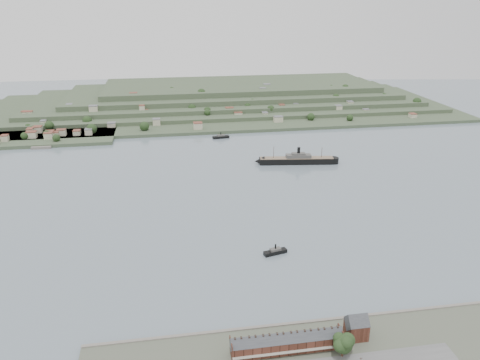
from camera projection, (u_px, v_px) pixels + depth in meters
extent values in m
plane|color=slate|center=(246.00, 210.00, 386.33)|extent=(1400.00, 1400.00, 0.00)
cube|color=slate|center=(295.00, 324.00, 249.01)|extent=(220.00, 2.00, 2.60)
cube|color=#402116|center=(287.00, 345.00, 228.50)|extent=(55.00, 8.00, 7.00)
cube|color=#36373D|center=(287.00, 339.00, 227.23)|extent=(55.60, 8.15, 8.15)
cube|color=#9E9A8C|center=(289.00, 352.00, 224.28)|extent=(55.00, 1.60, 0.25)
cube|color=#402116|center=(231.00, 344.00, 222.66)|extent=(0.50, 8.40, 3.00)
cube|color=#402116|center=(341.00, 331.00, 231.07)|extent=(0.50, 8.40, 3.00)
cube|color=#2D2019|center=(242.00, 340.00, 222.99)|extent=(0.90, 1.40, 3.20)
cube|color=#2D2019|center=(254.00, 339.00, 223.83)|extent=(0.90, 1.40, 3.20)
cube|color=#2D2019|center=(282.00, 335.00, 225.93)|extent=(0.90, 1.40, 3.20)
cube|color=#2D2019|center=(293.00, 334.00, 226.77)|extent=(0.90, 1.40, 3.20)
cube|color=#2D2019|center=(320.00, 331.00, 228.87)|extent=(0.90, 1.40, 3.20)
cube|color=#2D2019|center=(330.00, 330.00, 229.71)|extent=(0.90, 1.40, 3.20)
cube|color=#402116|center=(356.00, 329.00, 237.54)|extent=(10.00, 10.00, 9.00)
cube|color=#36373D|center=(357.00, 322.00, 235.90)|extent=(10.40, 10.18, 10.18)
cube|color=#34442D|center=(205.00, 110.00, 716.24)|extent=(760.00, 260.00, 4.00)
cube|color=#34442D|center=(216.00, 104.00, 740.61)|extent=(680.00, 220.00, 5.00)
cube|color=#34442D|center=(224.00, 98.00, 754.68)|extent=(600.00, 200.00, 6.00)
cube|color=#34442D|center=(232.00, 92.00, 768.37)|extent=(520.00, 180.00, 7.00)
cube|color=#34442D|center=(239.00, 86.00, 781.71)|extent=(440.00, 160.00, 8.00)
cube|color=#34442D|center=(54.00, 136.00, 584.64)|extent=(150.00, 90.00, 4.00)
cube|color=slate|center=(42.00, 146.00, 545.52)|extent=(22.00, 14.00, 2.80)
cube|color=black|center=(297.00, 161.00, 492.50)|extent=(79.36, 20.46, 6.12)
cone|color=black|center=(259.00, 161.00, 491.16)|extent=(11.74, 11.74, 10.49)
cylinder|color=black|center=(334.00, 160.00, 493.84)|extent=(10.49, 10.49, 6.12)
cube|color=#7A6751|center=(297.00, 158.00, 491.29)|extent=(77.52, 19.37, 0.52)
cube|color=#4C4A46|center=(298.00, 156.00, 490.64)|extent=(27.01, 11.16, 3.50)
cube|color=#4C4A46|center=(299.00, 154.00, 489.78)|extent=(14.65, 7.86, 2.19)
cylinder|color=black|center=(299.00, 151.00, 488.57)|extent=(3.15, 3.15, 7.87)
cylinder|color=#3D281C|center=(274.00, 153.00, 488.31)|extent=(0.44, 0.44, 13.99)
cylinder|color=#3D281C|center=(322.00, 153.00, 490.36)|extent=(0.44, 0.44, 12.24)
cube|color=black|center=(275.00, 252.00, 319.53)|extent=(16.99, 8.11, 2.63)
cube|color=#4C4A46|center=(275.00, 250.00, 318.81)|extent=(8.01, 5.14, 1.97)
cylinder|color=black|center=(275.00, 247.00, 318.01)|extent=(1.09, 1.09, 3.83)
cube|color=black|center=(221.00, 137.00, 581.78)|extent=(21.17, 8.21, 2.75)
cube|color=#4C4A46|center=(221.00, 136.00, 581.03)|extent=(9.77, 5.69, 2.06)
cylinder|color=black|center=(221.00, 134.00, 580.19)|extent=(1.15, 1.15, 4.01)
cylinder|color=#3D281C|center=(342.00, 352.00, 225.19)|extent=(1.24, 1.24, 5.17)
sphere|color=black|center=(343.00, 344.00, 223.50)|extent=(9.31, 9.31, 9.31)
sphere|color=black|center=(348.00, 340.00, 224.46)|extent=(7.24, 7.24, 7.24)
sphere|color=black|center=(340.00, 346.00, 221.57)|extent=(6.62, 6.62, 6.62)
sphere|color=black|center=(346.00, 343.00, 220.54)|extent=(6.21, 6.21, 6.21)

